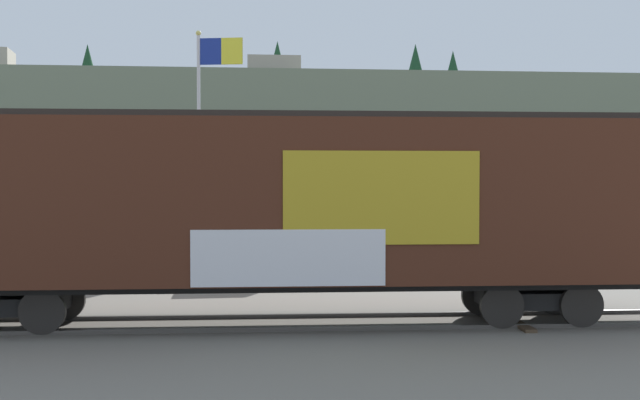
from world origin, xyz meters
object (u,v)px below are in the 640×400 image
(flagpole, at_px, (208,113))
(parked_car_green, at_px, (258,254))
(freight_car, at_px, (277,204))
(parked_car_black, at_px, (68,253))

(flagpole, bearing_deg, parked_car_green, -58.78)
(flagpole, distance_m, parked_car_green, 5.68)
(freight_car, relative_size, parked_car_black, 4.17)
(parked_car_black, bearing_deg, freight_car, -46.69)
(freight_car, xyz_separation_m, parked_car_green, (-0.45, 6.78, -1.77))
(flagpole, height_order, parked_car_black, flagpole)
(parked_car_green, bearing_deg, freight_car, -86.24)
(freight_car, bearing_deg, flagpole, 102.65)
(freight_car, distance_m, flagpole, 10.24)
(parked_car_black, distance_m, parked_car_green, 5.65)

